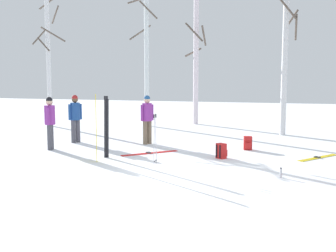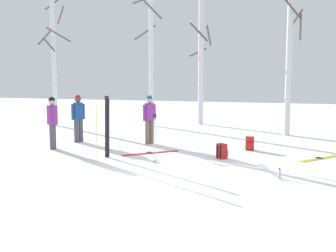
# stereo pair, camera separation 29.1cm
# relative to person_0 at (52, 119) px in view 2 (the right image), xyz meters

# --- Properties ---
(ground_plane) EXTENTS (60.00, 60.00, 0.00)m
(ground_plane) POSITION_rel_person_0_xyz_m (4.99, -2.44, -0.98)
(ground_plane) COLOR white
(person_0) EXTENTS (0.34, 0.50, 1.72)m
(person_0) POSITION_rel_person_0_xyz_m (0.00, 0.00, 0.00)
(person_0) COLOR #4C4C56
(person_0) RESTS_ON ground_plane
(person_1) EXTENTS (0.34, 0.45, 1.72)m
(person_1) POSITION_rel_person_0_xyz_m (0.05, 1.55, 0.00)
(person_1) COLOR #4C4C56
(person_1) RESTS_ON ground_plane
(person_2) EXTENTS (0.35, 0.44, 1.72)m
(person_2) POSITION_rel_person_0_xyz_m (2.63, 1.98, 0.00)
(person_2) COLOR #72604C
(person_2) RESTS_ON ground_plane
(ski_pair_planted_0) EXTENTS (0.14, 0.10, 1.81)m
(ski_pair_planted_0) POSITION_rel_person_0_xyz_m (2.34, -0.72, -0.08)
(ski_pair_planted_0) COLOR black
(ski_pair_planted_0) RESTS_ON ground_plane
(ski_pair_planted_2) EXTENTS (0.09, 0.15, 1.88)m
(ski_pair_planted_2) POSITION_rel_person_0_xyz_m (2.32, -1.33, -0.04)
(ski_pair_planted_2) COLOR yellow
(ski_pair_planted_2) RESTS_ON ground_plane
(ski_pair_lying_0) EXTENTS (1.45, 1.46, 0.05)m
(ski_pair_lying_0) POSITION_rel_person_0_xyz_m (3.33, 0.28, -0.97)
(ski_pair_lying_0) COLOR red
(ski_pair_lying_0) RESTS_ON ground_plane
(ski_pair_lying_1) EXTENTS (1.18, 1.49, 0.05)m
(ski_pair_lying_1) POSITION_rel_person_0_xyz_m (8.28, 1.02, -0.97)
(ski_pair_lying_1) COLOR yellow
(ski_pair_lying_1) RESTS_ON ground_plane
(ski_poles_0) EXTENTS (0.07, 0.25, 1.35)m
(ski_poles_0) POSITION_rel_person_0_xyz_m (3.96, -1.08, -0.26)
(ski_poles_0) COLOR #B2B2BC
(ski_poles_0) RESTS_ON ground_plane
(backpack_0) EXTENTS (0.34, 0.34, 0.44)m
(backpack_0) POSITION_rel_person_0_xyz_m (5.58, 0.13, -0.77)
(backpack_0) COLOR red
(backpack_0) RESTS_ON ground_plane
(backpack_1) EXTENTS (0.29, 0.32, 0.44)m
(backpack_1) POSITION_rel_person_0_xyz_m (6.15, 1.82, -0.77)
(backpack_1) COLOR red
(backpack_1) RESTS_ON ground_plane
(water_bottle_0) EXTENTS (0.06, 0.06, 0.24)m
(water_bottle_0) POSITION_rel_person_0_xyz_m (7.30, -1.78, -0.87)
(water_bottle_0) COLOR silver
(water_bottle_0) RESTS_ON ground_plane
(birch_tree_0) EXTENTS (1.42, 1.45, 6.19)m
(birch_tree_0) POSITION_rel_person_0_xyz_m (-3.73, 5.82, 2.27)
(birch_tree_0) COLOR silver
(birch_tree_0) RESTS_ON ground_plane
(birch_tree_1) EXTENTS (1.60, 1.60, 6.54)m
(birch_tree_1) POSITION_rel_person_0_xyz_m (0.71, 7.26, 2.43)
(birch_tree_1) COLOR silver
(birch_tree_1) RESTS_ON ground_plane
(birch_tree_2) EXTENTS (1.08, 1.11, 6.10)m
(birch_tree_2) POSITION_rel_person_0_xyz_m (2.82, 8.65, 2.14)
(birch_tree_2) COLOR silver
(birch_tree_2) RESTS_ON ground_plane
(birch_tree_3) EXTENTS (0.90, 0.94, 5.56)m
(birch_tree_3) POSITION_rel_person_0_xyz_m (7.15, 5.75, 1.81)
(birch_tree_3) COLOR silver
(birch_tree_3) RESTS_ON ground_plane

